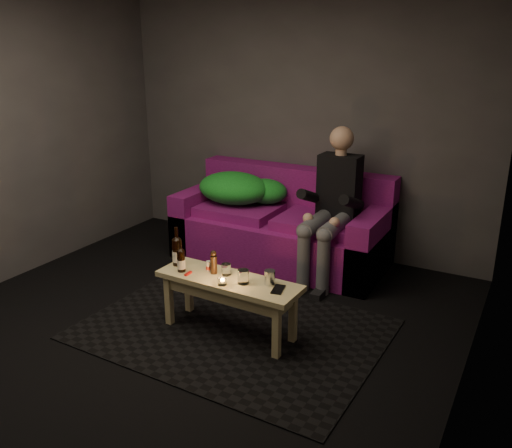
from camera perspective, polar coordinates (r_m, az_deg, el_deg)
The scene contains 17 objects.
floor at distance 4.23m, azimuth -8.78°, elevation -11.74°, with size 4.50×4.50×0.00m, color black.
room at distance 4.06m, azimuth -5.87°, elevation 11.78°, with size 4.50×4.50×4.50m.
rug at distance 4.28m, azimuth -2.45°, elevation -11.00°, with size 2.23×1.62×0.01m, color black.
sofa at distance 5.49m, azimuth 2.83°, elevation -0.46°, with size 2.09×0.94×0.90m.
green_blanket at distance 5.60m, azimuth -1.72°, elevation 3.72°, with size 0.92×0.63×0.31m.
person at distance 5.00m, azimuth 8.02°, elevation 2.24°, with size 0.38×0.87×1.40m.
coffee_table at distance 4.07m, azimuth -2.89°, elevation -6.79°, with size 1.12×0.39×0.46m.
beer_bottle_a at distance 4.27m, azimuth -8.30°, elevation -2.84°, with size 0.08×0.08×0.31m.
beer_bottle_b at distance 4.16m, azimuth -7.89°, elevation -3.76°, with size 0.06×0.06×0.25m.
salt_shaker at distance 4.16m, azimuth -5.02°, elevation -4.43°, with size 0.04×0.04×0.08m, color silver.
pepper_mill at distance 4.11m, azimuth -4.47°, elevation -4.29°, with size 0.05×0.05×0.14m, color black.
tumbler_back at distance 4.08m, azimuth -3.14°, elevation -4.79°, with size 0.07×0.07×0.09m, color white.
tealight at distance 3.93m, azimuth -3.57°, elevation -6.06°, with size 0.07×0.07×0.05m.
tumbler_front at distance 3.94m, azimuth -1.35°, elevation -5.57°, with size 0.08×0.08×0.10m, color white.
steel_cup at distance 3.92m, azimuth 1.46°, elevation -5.64°, with size 0.08×0.08×0.11m, color silver.
smartphone at distance 3.86m, azimuth 2.35°, elevation -6.89°, with size 0.08×0.15×0.01m, color black.
red_lighter at distance 4.13m, azimuth -7.16°, elevation -5.19°, with size 0.02×0.08×0.01m, color red.
Camera 1 is at (2.28, -2.85, 2.13)m, focal length 38.00 mm.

